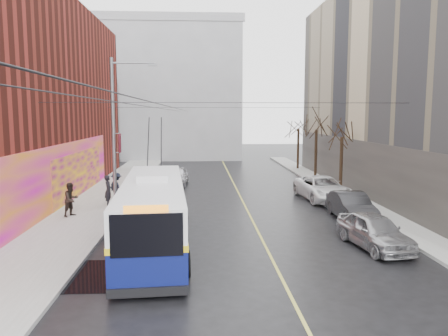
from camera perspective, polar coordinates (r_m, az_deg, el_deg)
The scene contains 20 objects.
ground at distance 16.43m, azimuth 1.97°, elevation -13.81°, with size 140.00×140.00×0.00m, color black.
sidewalk_left at distance 28.65m, azimuth -16.55°, elevation -4.87°, with size 4.00×60.00×0.15m, color gray.
sidewalk_right at distance 29.77m, azimuth 17.33°, elevation -4.45°, with size 2.00×60.00×0.15m, color gray.
lane_line at distance 30.00m, azimuth 2.37°, elevation -4.19°, with size 0.12×50.00×0.01m, color #BFB74C.
building_far at distance 60.53m, azimuth -7.75°, elevation 9.99°, with size 20.50×12.10×18.00m.
streetlight_pole at distance 25.74m, azimuth -13.89°, elevation 4.62°, with size 2.65×0.60×9.00m.
catenary_wires at distance 30.07m, azimuth -5.47°, elevation 7.78°, with size 18.00×60.00×0.22m.
tree_near at distance 32.99m, azimuth 15.20°, elevation 5.29°, with size 3.20×3.20×6.40m.
tree_mid at distance 39.68m, azimuth 12.00°, elevation 6.04°, with size 3.20×3.20×6.68m.
tree_far at distance 46.47m, azimuth 9.72°, elevation 6.09°, with size 3.20×3.20×6.57m.
puddle at distance 17.05m, azimuth -16.32°, elevation -13.29°, with size 2.34×3.35×0.01m, color black.
pigeons_flying at distance 26.01m, azimuth -6.21°, elevation 9.71°, with size 4.32×2.73×2.29m.
trolleybus at distance 19.59m, azimuth -9.23°, elevation -5.63°, with size 3.44×12.12×5.68m.
parked_car_a at distance 20.42m, azimuth 19.03°, elevation -7.75°, with size 1.81×4.51×1.54m, color #A2A3A7.
parked_car_b at distance 25.31m, azimuth 16.29°, elevation -4.82°, with size 1.62×4.64×1.53m, color #252528.
parked_car_c at distance 30.64m, azimuth 12.73°, elevation -2.60°, with size 2.67×5.78×1.61m, color white.
following_car at distance 36.43m, azimuth -6.24°, elevation -1.02°, with size 1.79×4.46×1.52m, color silver.
pedestrian_a at distance 28.14m, azimuth -14.87°, elevation -2.87°, with size 0.70×0.46×1.93m, color black.
pedestrian_b at distance 25.93m, azimuth -19.33°, elevation -3.90°, with size 0.92×0.72×1.90m, color black.
pedestrian_c at distance 29.50m, azimuth -13.87°, elevation -2.41°, with size 1.23×0.71×1.90m, color black.
Camera 1 is at (-1.43, -15.28, 5.85)m, focal length 35.00 mm.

